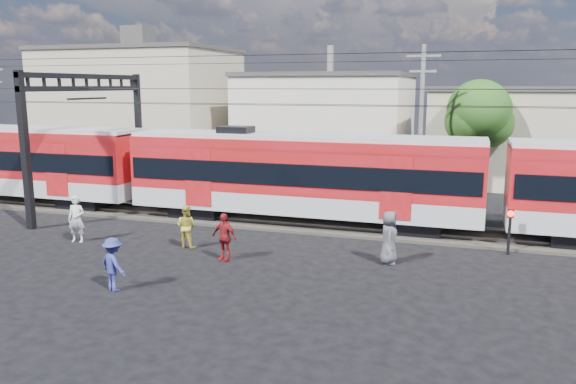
{
  "coord_description": "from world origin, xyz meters",
  "views": [
    {
      "loc": [
        8.5,
        -16.3,
        6.33
      ],
      "look_at": [
        1.65,
        5.0,
        2.09
      ],
      "focal_mm": 35.0,
      "sensor_mm": 36.0,
      "label": 1
    }
  ],
  "objects_px": {
    "crossing_signal": "(510,223)",
    "pedestrian_a": "(76,219)",
    "pedestrian_c": "(113,264)",
    "commuter_train": "(306,174)"
  },
  "relations": [
    {
      "from": "pedestrian_c",
      "to": "crossing_signal",
      "type": "relative_size",
      "value": 0.97
    },
    {
      "from": "crossing_signal",
      "to": "pedestrian_c",
      "type": "bearing_deg",
      "value": -146.76
    },
    {
      "from": "pedestrian_a",
      "to": "pedestrian_c",
      "type": "bearing_deg",
      "value": -54.0
    },
    {
      "from": "commuter_train",
      "to": "pedestrian_c",
      "type": "bearing_deg",
      "value": -108.55
    },
    {
      "from": "commuter_train",
      "to": "crossing_signal",
      "type": "bearing_deg",
      "value": -13.85
    },
    {
      "from": "pedestrian_a",
      "to": "crossing_signal",
      "type": "bearing_deg",
      "value": 0.06
    },
    {
      "from": "pedestrian_c",
      "to": "crossing_signal",
      "type": "distance_m",
      "value": 14.37
    },
    {
      "from": "crossing_signal",
      "to": "pedestrian_a",
      "type": "bearing_deg",
      "value": -168.19
    },
    {
      "from": "commuter_train",
      "to": "pedestrian_a",
      "type": "height_order",
      "value": "commuter_train"
    },
    {
      "from": "commuter_train",
      "to": "pedestrian_c",
      "type": "xyz_separation_m",
      "value": [
        -3.36,
        -10.01,
        -1.55
      ]
    }
  ]
}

